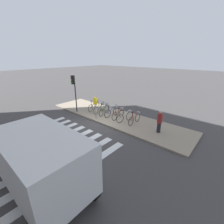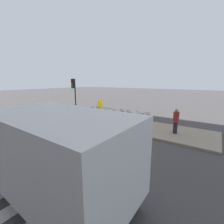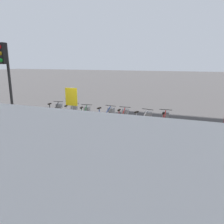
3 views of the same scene
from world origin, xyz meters
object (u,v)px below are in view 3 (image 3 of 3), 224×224
Objects in this scene: parked_bicycle_6 at (164,126)px; parked_bicycle_0 at (55,115)px; parked_bicycle_2 at (85,119)px; parked_bicycle_5 at (142,125)px; parked_bicycle_3 at (106,120)px; sign_post at (72,105)px; parked_bicycle_1 at (71,117)px; parked_bicycle_4 at (122,122)px; traffic_light at (6,69)px.

parked_bicycle_0 is at bearing 179.87° from parked_bicycle_6.
parked_bicycle_5 is (2.35, 0.02, 0.00)m from parked_bicycle_2.
sign_post is (-0.66, -1.40, 0.82)m from parked_bicycle_3.
parked_bicycle_1 is 1.54m from parked_bicycle_3.
parked_bicycle_5 and parked_bicycle_6 have the same top height.
parked_bicycle_4 is at bearing -3.94° from parked_bicycle_3.
parked_bicycle_1 is 3.05m from parked_bicycle_5.
traffic_light is at bearing -122.64° from parked_bicycle_0.
parked_bicycle_0 and parked_bicycle_4 have the same top height.
parked_bicycle_1 is 1.00× the size of parked_bicycle_3.
parked_bicycle_5 is at bearing -5.41° from parked_bicycle_3.
parked_bicycle_0 is at bearing 177.35° from parked_bicycle_5.
parked_bicycle_0 is 0.99× the size of parked_bicycle_6.
parked_bicycle_3 is 1.75m from sign_post.
parked_bicycle_6 is 0.50× the size of traffic_light.
parked_bicycle_1 is at bearing -179.25° from parked_bicycle_4.
parked_bicycle_2 and parked_bicycle_6 have the same top height.
parked_bicycle_6 is (3.81, 0.11, 0.00)m from parked_bicycle_1.
parked_bicycle_1 is at bearing 173.32° from parked_bicycle_2.
parked_bicycle_5 is 5.41m from traffic_light.
parked_bicycle_3 and parked_bicycle_6 have the same top height.
parked_bicycle_6 is at bearing 12.59° from parked_bicycle_5.
parked_bicycle_6 is (1.57, 0.08, 0.00)m from parked_bicycle_4.
parked_bicycle_2 is 0.89× the size of sign_post.
sign_post is (1.74, -1.44, 0.82)m from parked_bicycle_0.
parked_bicycle_6 is (3.12, 0.19, 0.00)m from parked_bicycle_2.
parked_bicycle_0 and parked_bicycle_6 have the same top height.
sign_post is (-1.37, -1.35, 0.82)m from parked_bicycle_4.
parked_bicycle_4 is (0.71, -0.05, 0.00)m from parked_bicycle_3.
traffic_light reaches higher than parked_bicycle_0.
parked_bicycle_2 is 2.35m from parked_bicycle_5.
parked_bicycle_2 is 0.49× the size of traffic_light.
parked_bicycle_4 is 0.91× the size of sign_post.
traffic_light is (-3.35, -1.45, 1.97)m from parked_bicycle_3.
parked_bicycle_3 is 0.90× the size of sign_post.
sign_post is (2.69, 0.05, -1.16)m from traffic_light.
traffic_light reaches higher than parked_bicycle_4.
parked_bicycle_5 is at bearing -2.65° from parked_bicycle_0.
parked_bicycle_0 is 0.86m from parked_bicycle_1.
sign_post reaches higher than parked_bicycle_5.
parked_bicycle_5 is at bearing 0.40° from parked_bicycle_2.
parked_bicycle_3 is 1.52m from parked_bicycle_5.
parked_bicycle_1 is 2.25m from parked_bicycle_4.
parked_bicycle_2 is 0.98× the size of parked_bicycle_6.
parked_bicycle_4 is at bearing -177.23° from parked_bicycle_6.
traffic_light is at bearing -152.68° from parked_bicycle_2.
parked_bicycle_6 is (4.67, -0.01, 0.00)m from parked_bicycle_0.
parked_bicycle_0 is 0.90× the size of sign_post.
parked_bicycle_4 is at bearing 44.72° from sign_post.
sign_post is at bearing -81.50° from parked_bicycle_2.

